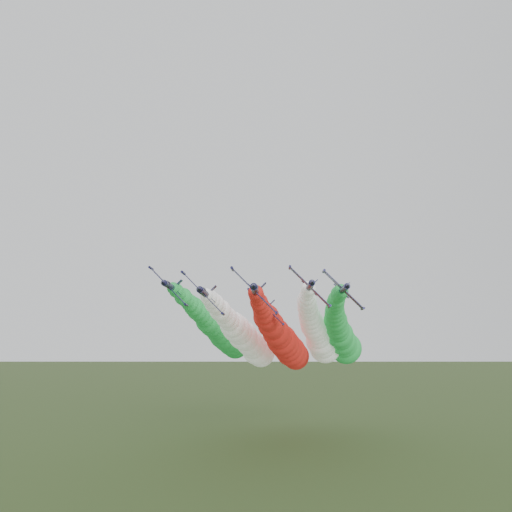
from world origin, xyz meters
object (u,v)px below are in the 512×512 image
object	(u,v)px
jet_lead	(282,339)
jet_outer_right	(341,334)
jet_inner_right	(318,334)
jet_outer_left	(220,331)
jet_inner_left	(246,338)
jet_trail	(286,344)

from	to	relation	value
jet_lead	jet_outer_right	distance (m)	24.10
jet_outer_right	jet_inner_right	bearing A→B (deg)	-153.84
jet_lead	jet_outer_left	xyz separation A→B (m)	(-18.10, 17.32, 2.64)
jet_inner_left	jet_outer_left	distance (m)	14.07
jet_inner_left	jet_outer_right	xyz separation A→B (m)	(27.36, 10.29, 1.12)
jet_lead	jet_inner_right	bearing A→B (deg)	50.85
jet_trail	jet_inner_right	bearing A→B (deg)	-53.99
jet_inner_left	jet_inner_right	size ratio (longest dim) A/B	0.99
jet_outer_left	jet_outer_right	world-z (taller)	jet_outer_left
jet_lead	jet_outer_left	bearing A→B (deg)	136.27
jet_outer_right	jet_trail	world-z (taller)	jet_outer_right
jet_outer_right	jet_trail	bearing A→B (deg)	150.87
jet_outer_right	jet_trail	size ratio (longest dim) A/B	1.01
jet_trail	jet_outer_right	bearing A→B (deg)	-29.13
jet_inner_right	jet_outer_left	size ratio (longest dim) A/B	1.01
jet_lead	jet_inner_left	world-z (taller)	jet_inner_left
jet_outer_right	jet_trail	xyz separation A→B (m)	(-15.79, 8.80, -2.55)
jet_lead	jet_outer_left	distance (m)	25.19
jet_inner_left	jet_outer_right	size ratio (longest dim) A/B	0.99
jet_inner_left	jet_outer_left	bearing A→B (deg)	126.60
jet_lead	jet_inner_left	size ratio (longest dim) A/B	1.00
jet_lead	jet_outer_right	bearing A→B (deg)	43.15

